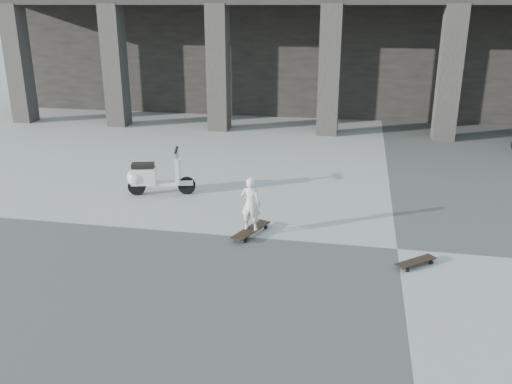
% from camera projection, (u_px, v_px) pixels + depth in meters
% --- Properties ---
extents(ground, '(90.00, 90.00, 0.00)m').
position_uv_depth(ground, '(397.00, 249.00, 9.28)').
color(ground, '#454543').
rests_on(ground, ground).
extents(colonnade, '(28.00, 8.82, 6.00)m').
position_uv_depth(colonnade, '(385.00, 30.00, 21.05)').
color(colonnade, black).
rests_on(colonnade, ground).
extents(longboard, '(0.58, 1.04, 0.10)m').
position_uv_depth(longboard, '(251.00, 230.00, 9.84)').
color(longboard, black).
rests_on(longboard, ground).
extents(skateboard_spare, '(0.70, 0.64, 0.09)m').
position_uv_depth(skateboard_spare, '(416.00, 262.00, 8.66)').
color(skateboard_spare, black).
rests_on(skateboard_spare, ground).
extents(child, '(0.38, 0.27, 0.98)m').
position_uv_depth(child, '(251.00, 204.00, 9.67)').
color(child, silver).
rests_on(child, longboard).
extents(scooter, '(1.45, 0.66, 1.03)m').
position_uv_depth(scooter, '(149.00, 177.00, 11.81)').
color(scooter, black).
rests_on(scooter, ground).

